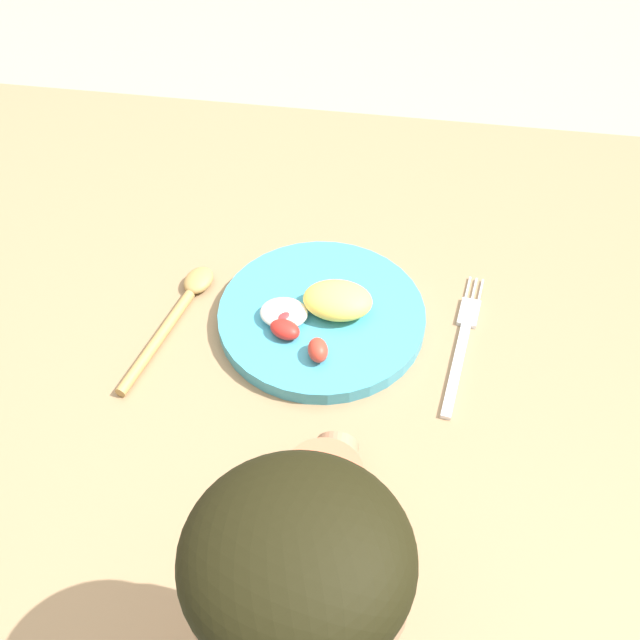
{
  "coord_description": "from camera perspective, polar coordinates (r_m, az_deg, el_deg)",
  "views": [
    {
      "loc": [
        0.18,
        -0.7,
        1.48
      ],
      "look_at": [
        0.08,
        -0.03,
        0.73
      ],
      "focal_mm": 45.29,
      "sensor_mm": 36.0,
      "label": 1
    }
  ],
  "objects": [
    {
      "name": "ground_plane",
      "position": [
        1.64,
        -2.78,
        -16.33
      ],
      "size": [
        8.0,
        8.0,
        0.0
      ],
      "primitive_type": "plane",
      "color": "gray"
    },
    {
      "name": "dining_table",
      "position": [
        1.13,
        -3.88,
        -2.84
      ],
      "size": [
        1.45,
        0.92,
        0.71
      ],
      "color": "#917451",
      "rests_on": "ground_plane"
    },
    {
      "name": "plate",
      "position": [
        1.02,
        0.11,
        0.34
      ],
      "size": [
        0.26,
        0.26,
        0.05
      ],
      "color": "teal",
      "rests_on": "dining_table"
    },
    {
      "name": "fork",
      "position": [
        1.02,
        10.01,
        -1.59
      ],
      "size": [
        0.05,
        0.24,
        0.01
      ],
      "rotation": [
        0.0,
        0.0,
        1.44
      ],
      "color": "silver",
      "rests_on": "dining_table"
    },
    {
      "name": "spoon",
      "position": [
        1.05,
        -9.96,
        0.75
      ],
      "size": [
        0.08,
        0.22,
        0.02
      ],
      "rotation": [
        0.0,
        0.0,
        1.34
      ],
      "color": "#AB8448",
      "rests_on": "dining_table"
    },
    {
      "name": "drinking_cup",
      "position": [
        0.83,
        0.23,
        -12.19
      ],
      "size": [
        0.08,
        0.08,
        0.09
      ],
      "primitive_type": "cylinder",
      "color": "#E46545",
      "rests_on": "dining_table"
    }
  ]
}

